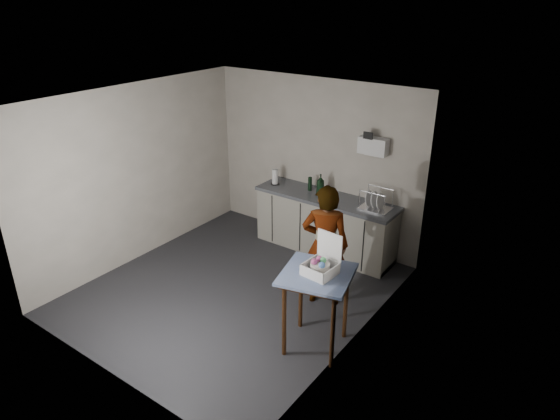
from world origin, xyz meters
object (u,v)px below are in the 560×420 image
Objects in this scene: standing_man at (325,246)px; soda_can at (321,190)px; dark_bottle at (310,184)px; side_table at (317,283)px; bakery_box at (321,265)px; paper_towel at (275,177)px; kitchen_counter at (325,225)px; dish_rack at (375,205)px; soap_bottle at (320,185)px.

standing_man reaches higher than soda_can.
standing_man is at bearing -56.60° from soda_can.
dark_bottle is (-1.04, 1.27, 0.20)m from standing_man.
side_table is 2.19× the size of bakery_box.
soda_can is 0.63× the size of dark_bottle.
paper_towel is 0.56× the size of bakery_box.
kitchen_counter is 0.56m from soda_can.
soda_can is 0.92m from dish_rack.
kitchen_counter is 5.26× the size of dish_rack.
side_table is at bearing 90.17° from standing_man.
kitchen_counter is 0.97m from dish_rack.
paper_towel reaches higher than kitchen_counter.
standing_man reaches higher than paper_towel.
side_table reaches higher than kitchen_counter.
side_table is at bearing -61.60° from kitchen_counter.
dish_rack is 0.97× the size of bakery_box.
kitchen_counter is 0.66m from soap_bottle.
kitchen_counter is 5.07× the size of bakery_box.
paper_towel is at bearing 140.80° from bakery_box.
soda_can is at bearing -81.75° from standing_man.
bakery_box reaches higher than side_table.
kitchen_counter is 2.40m from bakery_box.
dark_bottle is (-0.23, 0.08, -0.06)m from soap_bottle.
soap_bottle is 0.91m from dish_rack.
standing_man is 12.08× the size of soda_can.
dish_rack is (1.73, 0.04, -0.05)m from paper_towel.
standing_man reaches higher than kitchen_counter.
soap_bottle is 0.74× the size of bakery_box.
standing_man is 3.69× the size of bakery_box.
paper_towel is at bearing -174.49° from soda_can.
bakery_box reaches higher than kitchen_counter.
paper_towel is (-0.59, -0.10, 0.01)m from dark_bottle.
dark_bottle reaches higher than kitchen_counter.
standing_man is 4.97× the size of soap_bottle.
side_table is at bearing -55.68° from dark_bottle.
side_table is 2.37m from soap_bottle.
bakery_box reaches higher than soda_can.
paper_towel is at bearing -60.72° from standing_man.
dish_rack reaches higher than paper_towel.
kitchen_counter is at bearing -21.55° from soda_can.
dish_rack is at bearing 1.18° from paper_towel.
dark_bottle is 0.48× the size of bakery_box.
paper_towel is (-0.93, -0.03, 0.60)m from kitchen_counter.
kitchen_counter is 1.45m from standing_man.
soda_can is at bearing 106.11° from side_table.
dish_rack reaches higher than side_table.
bakery_box is at bearing -60.63° from kitchen_counter.
dark_bottle is at bearing 129.87° from bakery_box.
kitchen_counter is at bearing 2.58° from soap_bottle.
standing_man reaches higher than soap_bottle.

